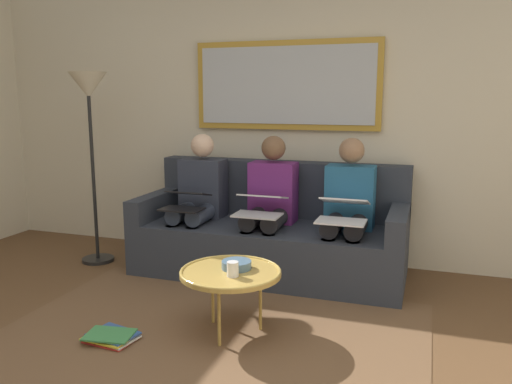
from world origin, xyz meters
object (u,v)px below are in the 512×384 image
(coffee_table, at_px, (231,273))
(laptop_silver, at_px, (260,204))
(person_left, at_px, (348,207))
(person_middle, at_px, (270,202))
(laptop_white, at_px, (343,210))
(magazine_stack, at_px, (111,337))
(person_right, at_px, (198,197))
(bowl, at_px, (237,265))
(laptop_black, at_px, (185,200))
(couch, at_px, (272,235))
(framed_mirror, at_px, (286,85))
(cup, at_px, (233,269))
(standing_lamp, at_px, (89,107))

(coffee_table, xyz_separation_m, laptop_silver, (0.11, -0.91, 0.24))
(person_left, height_order, person_middle, same)
(laptop_silver, bearing_deg, coffee_table, 96.63)
(laptop_white, relative_size, magazine_stack, 1.21)
(coffee_table, height_order, magazine_stack, coffee_table)
(laptop_white, relative_size, laptop_silver, 1.06)
(person_right, xyz_separation_m, magazine_stack, (-0.10, 1.49, -0.58))
(bowl, distance_m, magazine_stack, 0.87)
(person_right, height_order, laptop_black, person_right)
(couch, xyz_separation_m, framed_mirror, (0.00, -0.39, 1.24))
(coffee_table, bearing_deg, laptop_white, -120.26)
(framed_mirror, height_order, person_right, framed_mirror)
(cup, distance_m, magazine_stack, 0.85)
(coffee_table, relative_size, person_left, 0.55)
(framed_mirror, relative_size, person_right, 1.45)
(magazine_stack, bearing_deg, bowl, -149.13)
(person_middle, xyz_separation_m, person_right, (0.64, 0.00, 0.00))
(person_middle, bearing_deg, magazine_stack, 70.06)
(couch, relative_size, framed_mirror, 1.33)
(cup, bearing_deg, magazine_stack, 20.51)
(laptop_white, bearing_deg, person_middle, -19.99)
(coffee_table, relative_size, magazine_stack, 1.94)
(standing_lamp, bearing_deg, bowl, 151.91)
(person_right, xyz_separation_m, standing_lamp, (0.91, 0.20, 0.76))
(couch, relative_size, person_middle, 1.93)
(framed_mirror, distance_m, laptop_silver, 1.15)
(person_middle, height_order, magazine_stack, person_middle)
(laptop_silver, bearing_deg, cup, 98.73)
(person_right, relative_size, magazine_stack, 3.54)
(couch, bearing_deg, person_right, 6.13)
(framed_mirror, xyz_separation_m, person_middle, (0.00, 0.46, -0.94))
(person_middle, xyz_separation_m, laptop_black, (0.64, 0.25, 0.02))
(framed_mirror, bearing_deg, bowl, 94.57)
(laptop_silver, bearing_deg, standing_lamp, -1.57)
(coffee_table, bearing_deg, framed_mirror, -86.24)
(bowl, height_order, magazine_stack, bowl)
(person_middle, distance_m, laptop_silver, 0.24)
(coffee_table, height_order, cup, cup)
(framed_mirror, bearing_deg, laptop_white, 132.86)
(bowl, xyz_separation_m, laptop_white, (-0.52, -0.86, 0.20))
(person_right, xyz_separation_m, laptop_black, (0.00, 0.25, 0.02))
(framed_mirror, height_order, laptop_black, framed_mirror)
(person_middle, height_order, standing_lamp, standing_lamp)
(laptop_silver, bearing_deg, bowl, 98.28)
(bowl, bearing_deg, coffee_table, 72.18)
(bowl, xyz_separation_m, person_middle, (0.12, -1.09, 0.18))
(laptop_black, bearing_deg, person_middle, -158.83)
(person_left, relative_size, magazine_stack, 3.54)
(person_right, distance_m, standing_lamp, 1.20)
(bowl, bearing_deg, magazine_stack, 30.87)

